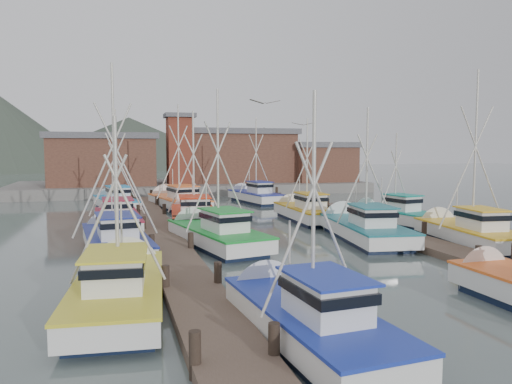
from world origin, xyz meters
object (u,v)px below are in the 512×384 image
object	(u,v)px
lookout_tower	(180,149)
boat_8	(194,215)
boat_4	(213,234)
boat_12	(177,201)
boat_0	(302,317)

from	to	relation	value
lookout_tower	boat_8	size ratio (longest dim) A/B	0.83
boat_8	boat_4	bearing A→B (deg)	-84.94
boat_12	boat_8	bearing A→B (deg)	-100.80
boat_8	lookout_tower	bearing A→B (deg)	90.85
lookout_tower	boat_12	xyz separation A→B (m)	(-2.21, -14.20, -4.86)
boat_0	boat_12	distance (m)	33.14
lookout_tower	boat_4	xyz separation A→B (m)	(-2.37, -32.74, -4.87)
lookout_tower	boat_8	world-z (taller)	lookout_tower
boat_4	boat_8	size ratio (longest dim) A/B	0.95
boat_12	boat_4	bearing A→B (deg)	-101.18
lookout_tower	boat_8	bearing A→B (deg)	-95.18
boat_4	boat_8	bearing A→B (deg)	77.14
boat_0	boat_4	bearing A→B (deg)	84.36
lookout_tower	boat_4	distance (m)	33.18
boat_0	lookout_tower	bearing A→B (deg)	82.13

